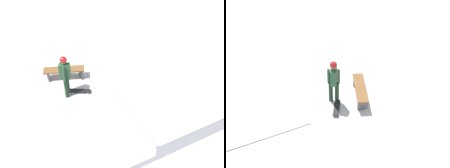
% 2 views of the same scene
% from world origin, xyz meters
% --- Properties ---
extents(ground_plane, '(60.00, 60.00, 0.00)m').
position_xyz_m(ground_plane, '(0.00, 0.00, 0.00)').
color(ground_plane, '#B7BABF').
extents(skate_ramp, '(5.55, 2.92, 0.74)m').
position_xyz_m(skate_ramp, '(0.69, 1.21, 0.32)').
color(skate_ramp, silver).
rests_on(skate_ramp, ground).
extents(skater, '(0.44, 0.41, 1.73)m').
position_xyz_m(skater, '(3.48, -1.25, 1.01)').
color(skater, black).
rests_on(skater, ground).
extents(skateboard, '(0.81, 0.53, 0.09)m').
position_xyz_m(skateboard, '(3.01, -1.18, 0.08)').
color(skateboard, black).
rests_on(skateboard, ground).
extents(park_bench, '(1.65, 0.84, 0.48)m').
position_xyz_m(park_bench, '(3.32, -2.22, 0.36)').
color(park_bench, brown).
rests_on(park_bench, ground).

